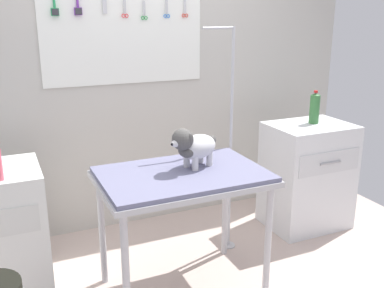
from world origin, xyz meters
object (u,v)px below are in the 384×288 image
Objects in this scene: cabinet_right at (307,175)px; soda_bottle at (315,108)px; dog at (193,146)px; grooming_arm at (229,151)px; grooming_table at (183,184)px.

cabinet_right is 0.59m from soda_bottle.
soda_bottle is (1.31, 0.43, 0.05)m from dog.
grooming_arm is 0.90m from soda_bottle.
grooming_arm is at bearing -174.49° from cabinet_right.
grooming_arm is (0.54, 0.37, 0.04)m from grooming_table.
grooming_arm is at bearing 34.45° from grooming_table.
grooming_arm is 1.89× the size of cabinet_right.
cabinet_right is at bearing 18.38° from grooming_table.
soda_bottle is (0.86, 0.11, 0.24)m from grooming_arm.
grooming_arm reaches higher than soda_bottle.
grooming_arm is at bearing -172.94° from soda_bottle.
soda_bottle is at bearing 18.35° from dog.
cabinet_right is at bearing 17.84° from dog.
soda_bottle reaches higher than grooming_table.
dog is 0.41× the size of cabinet_right.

